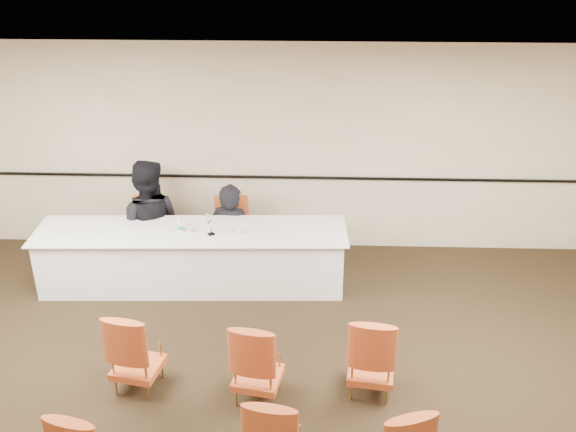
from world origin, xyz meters
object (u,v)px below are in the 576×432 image
object	(u,v)px
panelist_second	(149,227)
aud_chair_front_mid	(258,360)
panel_table	(193,258)
aud_chair_front_left	(136,349)
panelist_second_chair	(149,233)
aud_chair_front_right	(372,353)
water_bottle	(180,224)
drinking_glass	(190,229)
panelist_main	(232,242)
panelist_main_chair	(231,233)
coffee_cup	(238,229)
microphone	(211,226)

from	to	relation	value
panelist_second	aud_chair_front_mid	bearing A→B (deg)	121.06
panel_table	panelist_second	distance (m)	0.91
panelist_second	aud_chair_front_left	bearing A→B (deg)	98.96
panelist_second_chair	aud_chair_front_left	distance (m)	2.66
panelist_second	aud_chair_front_right	world-z (taller)	panelist_second
panel_table	water_bottle	world-z (taller)	water_bottle
panel_table	drinking_glass	distance (m)	0.46
aud_chair_front_mid	drinking_glass	bearing A→B (deg)	126.66
panel_table	aud_chair_front_left	xyz separation A→B (m)	(-0.22, -2.05, 0.07)
panel_table	aud_chair_front_mid	world-z (taller)	aud_chair_front_mid
panelist_main	panelist_main_chair	xyz separation A→B (m)	(0.00, 0.00, 0.15)
panelist_second_chair	aud_chair_front_left	bearing A→B (deg)	-81.87
water_bottle	coffee_cup	bearing A→B (deg)	-2.54
water_bottle	aud_chair_front_right	xyz separation A→B (m)	(2.31, -2.00, -0.44)
panelist_second_chair	water_bottle	bearing A→B (deg)	-47.89
panelist_main_chair	coffee_cup	bearing A→B (deg)	-77.08
microphone	aud_chair_front_mid	xyz separation A→B (m)	(0.75, -2.07, -0.46)
panelist_main_chair	water_bottle	world-z (taller)	water_bottle
panelist_second	microphone	xyz separation A→B (m)	(0.99, -0.66, 0.37)
water_bottle	panelist_main_chair	bearing A→B (deg)	48.20
panelist_second_chair	drinking_glass	bearing A→B (deg)	-42.86
coffee_cup	aud_chair_front_left	size ratio (longest dim) A/B	0.13
coffee_cup	microphone	bearing A→B (deg)	-173.10
panelist_second_chair	aud_chair_front_mid	bearing A→B (deg)	-59.77
panelist_main	aud_chair_front_right	distance (m)	3.16
panelist_main	panelist_main_chair	bearing A→B (deg)	-0.00
panel_table	drinking_glass	xyz separation A→B (m)	(0.00, -0.05, 0.45)
panelist_second	aud_chair_front_right	size ratio (longest dim) A/B	2.08
panelist_second_chair	aud_chair_front_right	xyz separation A→B (m)	(2.89, -2.59, 0.00)
panel_table	microphone	distance (m)	0.61
drinking_glass	aud_chair_front_right	world-z (taller)	aud_chair_front_right
panelist_second_chair	aud_chair_front_mid	world-z (taller)	same
water_bottle	aud_chair_front_right	world-z (taller)	water_bottle
panel_table	panelist_second_chair	world-z (taller)	panelist_second_chair
water_bottle	panel_table	bearing A→B (deg)	13.39
coffee_cup	aud_chair_front_right	size ratio (longest dim) A/B	0.13
panelist_main_chair	aud_chair_front_mid	bearing A→B (deg)	-80.15
panelist_second_chair	aud_chair_front_mid	xyz separation A→B (m)	(1.74, -2.73, 0.00)
panelist_second_chair	coffee_cup	bearing A→B (deg)	-27.42
panelist_second	panelist_main	bearing A→B (deg)	-179.17
panelist_main_chair	aud_chair_front_right	xyz separation A→B (m)	(1.75, -2.63, 0.00)
coffee_cup	aud_chair_front_right	xyz separation A→B (m)	(1.57, -1.97, -0.39)
panelist_main_chair	aud_chair_front_mid	xyz separation A→B (m)	(0.59, -2.78, 0.00)
panel_table	panelist_main_chair	world-z (taller)	panelist_main_chair
water_bottle	aud_chair_front_mid	size ratio (longest dim) A/B	0.24
panelist_second	coffee_cup	distance (m)	1.49
panelist_main_chair	coffee_cup	xyz separation A→B (m)	(0.18, -0.67, 0.39)
drinking_glass	coffee_cup	size ratio (longest dim) A/B	0.81
aud_chair_front_left	microphone	bearing A→B (deg)	86.33
microphone	aud_chair_front_right	distance (m)	2.75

